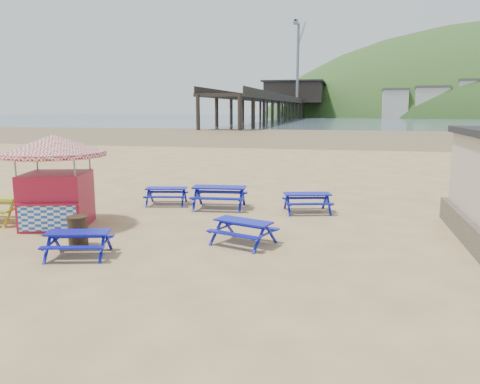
% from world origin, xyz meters
% --- Properties ---
extents(ground, '(400.00, 400.00, 0.00)m').
position_xyz_m(ground, '(0.00, 0.00, 0.00)').
color(ground, tan).
rests_on(ground, ground).
extents(wet_sand, '(400.00, 400.00, 0.00)m').
position_xyz_m(wet_sand, '(0.00, 55.00, 0.00)').
color(wet_sand, brown).
rests_on(wet_sand, ground).
extents(sea, '(400.00, 400.00, 0.00)m').
position_xyz_m(sea, '(0.00, 170.00, 0.01)').
color(sea, '#485A66').
rests_on(sea, ground).
extents(picnic_table_blue_a, '(1.80, 1.56, 0.66)m').
position_xyz_m(picnic_table_blue_a, '(-3.24, 3.62, 0.33)').
color(picnic_table_blue_a, '#141F9E').
rests_on(picnic_table_blue_a, ground).
extents(picnic_table_blue_b, '(2.13, 1.78, 0.83)m').
position_xyz_m(picnic_table_blue_b, '(-1.04, 3.39, 0.42)').
color(picnic_table_blue_b, '#141F9E').
rests_on(picnic_table_blue_b, ground).
extents(picnic_table_blue_c, '(1.97, 1.74, 0.70)m').
position_xyz_m(picnic_table_blue_c, '(2.25, 3.43, 0.35)').
color(picnic_table_blue_c, '#141F9E').
rests_on(picnic_table_blue_c, ground).
extents(picnic_table_blue_d, '(1.81, 1.60, 0.65)m').
position_xyz_m(picnic_table_blue_d, '(-2.98, -3.04, 0.33)').
color(picnic_table_blue_d, '#141F9E').
rests_on(picnic_table_blue_d, ground).
extents(picnic_table_blue_e, '(1.94, 1.75, 0.67)m').
position_xyz_m(picnic_table_blue_e, '(0.86, -1.03, 0.34)').
color(picnic_table_blue_e, '#141F9E').
rests_on(picnic_table_blue_e, ground).
extents(ice_cream_kiosk, '(4.02, 4.02, 2.91)m').
position_xyz_m(ice_cream_kiosk, '(-5.35, -0.35, 1.83)').
color(ice_cream_kiosk, maroon).
rests_on(ice_cream_kiosk, ground).
extents(litter_bin, '(0.56, 0.56, 0.82)m').
position_xyz_m(litter_bin, '(-3.52, -2.19, 0.42)').
color(litter_bin, '#392514').
rests_on(litter_bin, ground).
extents(pier, '(24.00, 220.00, 39.29)m').
position_xyz_m(pier, '(-17.99, 178.23, 5.46)').
color(pier, black).
rests_on(pier, ground).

